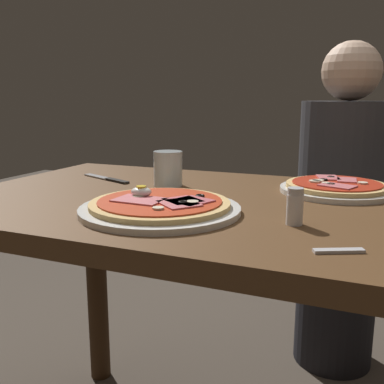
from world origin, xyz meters
The scene contains 8 objects.
dining_table centered at (0.00, 0.00, 0.64)m, with size 1.27×0.73×0.77m.
pizza_foreground centered at (-0.09, -0.15, 0.78)m, with size 0.32×0.32×0.05m.
pizza_across_left centered at (0.21, 0.18, 0.78)m, with size 0.27×0.27×0.03m.
water_glass_near centered at (-0.20, 0.11, 0.81)m, with size 0.07×0.07×0.09m.
fork centered at (0.28, -0.24, 0.77)m, with size 0.15×0.08×0.00m.
knife centered at (-0.39, 0.12, 0.77)m, with size 0.19×0.09×0.01m.
salt_shaker centered at (0.17, -0.13, 0.80)m, with size 0.03×0.03×0.07m.
diner_person centered at (0.19, 0.74, 0.56)m, with size 0.32×0.32×1.18m.
Camera 1 is at (0.30, -0.92, 0.99)m, focal length 41.89 mm.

